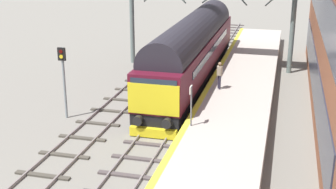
# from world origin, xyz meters

# --- Properties ---
(ground_plane) EXTENTS (140.00, 140.00, 0.00)m
(ground_plane) POSITION_xyz_m (0.00, 0.00, 0.00)
(ground_plane) COLOR gray
(ground_plane) RESTS_ON ground
(track_main) EXTENTS (2.50, 60.00, 0.15)m
(track_main) POSITION_xyz_m (0.00, 0.00, 0.06)
(track_main) COLOR gray
(track_main) RESTS_ON ground
(track_adjacent_west) EXTENTS (2.50, 60.00, 0.15)m
(track_adjacent_west) POSITION_xyz_m (-3.43, -0.00, 0.06)
(track_adjacent_west) COLOR gray
(track_adjacent_west) RESTS_ON ground
(station_platform) EXTENTS (4.00, 44.00, 1.01)m
(station_platform) POSITION_xyz_m (3.60, 0.00, 0.50)
(station_platform) COLOR #B9B0A4
(station_platform) RESTS_ON ground
(diesel_locomotive) EXTENTS (2.74, 19.70, 4.68)m
(diesel_locomotive) POSITION_xyz_m (0.00, 5.76, 2.49)
(diesel_locomotive) COLOR black
(diesel_locomotive) RESTS_ON ground
(signal_post_mid) EXTENTS (0.44, 0.22, 4.04)m
(signal_post_mid) POSITION_xyz_m (-5.49, -2.54, 2.54)
(signal_post_mid) COLOR gray
(signal_post_mid) RESTS_ON ground
(platform_number_sign) EXTENTS (0.10, 0.44, 1.99)m
(platform_number_sign) POSITION_xyz_m (1.98, -4.29, 2.33)
(platform_number_sign) COLOR slate
(platform_number_sign) RESTS_ON station_platform
(waiting_passenger) EXTENTS (0.45, 0.47, 1.64)m
(waiting_passenger) POSITION_xyz_m (2.44, 1.81, 1.99)
(waiting_passenger) COLOR #2C2838
(waiting_passenger) RESTS_ON station_platform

